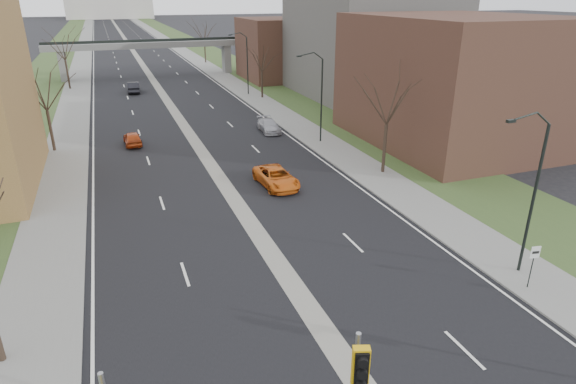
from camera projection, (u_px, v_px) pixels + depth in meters
road_surface at (127, 42)px, 146.62m from camera, size 20.00×600.00×0.01m
median_strip at (127, 42)px, 146.62m from camera, size 1.20×600.00×0.02m
sidewalk_right at (167, 41)px, 150.48m from camera, size 4.00×600.00×0.12m
sidewalk_left at (85, 43)px, 142.71m from camera, size 4.00×600.00×0.12m
grass_verge_right at (186, 40)px, 152.42m from camera, size 8.00×600.00×0.10m
grass_verge_left at (63, 44)px, 140.78m from camera, size 8.00×600.00×0.10m
commercial_block_near at (454, 81)px, 46.50m from camera, size 16.00×20.00×12.00m
commercial_block_mid at (369, 42)px, 67.99m from camera, size 18.00×22.00×15.00m
commercial_block_far at (285, 49)px, 82.59m from camera, size 14.00×14.00×10.00m
pedestrian_bridge at (148, 49)px, 84.18m from camera, size 34.00×3.00×6.45m
streetlight_near at (531, 150)px, 22.89m from camera, size 2.61×0.20×8.70m
streetlight_mid at (314, 72)px, 45.39m from camera, size 2.61×0.20×8.70m
streetlight_far at (241, 46)px, 67.89m from camera, size 2.61×0.20×8.70m
tree_left_b at (42, 85)px, 43.10m from camera, size 6.75×6.75×8.81m
tree_left_c at (62, 42)px, 72.21m from camera, size 7.65×7.65×9.99m
tree_right_a at (389, 93)px, 37.51m from camera, size 7.20×7.20×9.40m
tree_right_b at (261, 56)px, 66.38m from camera, size 6.30×6.30×8.22m
tree_right_c at (204, 28)px, 100.53m from camera, size 7.65×7.65×9.99m
speed_limit_sign at (533, 259)px, 23.65m from camera, size 0.50×0.12×2.34m
car_left_near at (132, 138)px, 47.20m from camera, size 1.71×3.94×1.32m
car_left_far at (134, 87)px, 72.13m from camera, size 1.97×4.88×1.58m
car_right_near at (276, 177)px, 37.07m from camera, size 2.65×5.24×1.42m
car_right_mid at (269, 126)px, 51.74m from camera, size 2.07×4.61×1.31m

